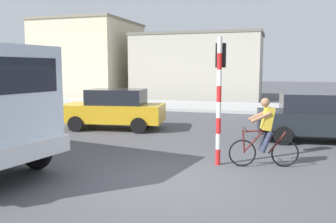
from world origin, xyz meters
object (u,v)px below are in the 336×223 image
(car_red_near, at_px, (319,117))
(car_white_mid, at_px, (114,109))
(traffic_light_pole, at_px, (220,83))
(cyclist, at_px, (265,132))

(car_red_near, distance_m, car_white_mid, 7.58)
(traffic_light_pole, height_order, car_red_near, traffic_light_pole)
(traffic_light_pole, relative_size, car_white_mid, 0.76)
(traffic_light_pole, xyz_separation_m, car_red_near, (2.73, 3.79, -1.25))
(traffic_light_pole, bearing_deg, car_white_mid, 140.44)
(car_white_mid, bearing_deg, cyclist, -33.39)
(traffic_light_pole, relative_size, car_red_near, 0.77)
(cyclist, relative_size, car_white_mid, 0.41)
(cyclist, bearing_deg, car_red_near, 66.68)
(car_white_mid, bearing_deg, traffic_light_pole, -39.56)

